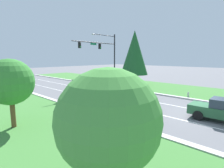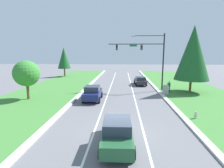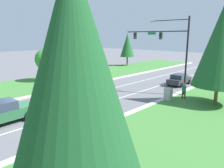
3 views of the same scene
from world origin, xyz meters
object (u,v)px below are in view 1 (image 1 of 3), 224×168
at_px(traffic_signal_mast, 105,52).
at_px(navy_sedan, 97,96).
at_px(conifer_far_right_tree, 134,53).
at_px(oak_far_left_tree, 108,121).
at_px(charcoal_sedan, 84,81).
at_px(utility_cabinet, 129,85).
at_px(pedestrian, 124,82).
at_px(fire_hydrant, 188,95).
at_px(oak_near_left_tree, 10,82).
at_px(forest_sedan, 223,110).

height_order(traffic_signal_mast, navy_sedan, traffic_signal_mast).
distance_m(conifer_far_right_tree, oak_far_left_tree, 26.82).
bearing_deg(charcoal_sedan, utility_cabinet, -74.25).
distance_m(traffic_signal_mast, navy_sedan, 10.91).
distance_m(pedestrian, oak_far_left_tree, 24.15).
relative_size(charcoal_sedan, navy_sedan, 1.04).
bearing_deg(fire_hydrant, oak_near_left_tree, 163.11).
relative_size(traffic_signal_mast, fire_hydrant, 12.27).
xyz_separation_m(traffic_signal_mast, pedestrian, (2.97, -1.48, -4.77)).
height_order(utility_cabinet, oak_far_left_tree, oak_far_left_tree).
height_order(navy_sedan, utility_cabinet, navy_sedan).
distance_m(fire_hydrant, conifer_far_right_tree, 12.53).
bearing_deg(navy_sedan, utility_cabinet, 17.95).
relative_size(traffic_signal_mast, navy_sedan, 2.02).
xyz_separation_m(charcoal_sedan, navy_sedan, (-6.84, -11.03, 0.15)).
xyz_separation_m(fire_hydrant, conifer_far_right_tree, (3.50, 10.77, 5.37)).
bearing_deg(oak_near_left_tree, traffic_signal_mast, 23.04).
bearing_deg(traffic_signal_mast, pedestrian, -26.56).
relative_size(charcoal_sedan, fire_hydrant, 6.33).
distance_m(utility_cabinet, conifer_far_right_tree, 6.71).
relative_size(charcoal_sedan, oak_far_left_tree, 0.95).
xyz_separation_m(utility_cabinet, pedestrian, (0.88, 1.70, 0.26)).
bearing_deg(fire_hydrant, oak_far_left_tree, -167.04).
height_order(traffic_signal_mast, utility_cabinet, traffic_signal_mast).
xyz_separation_m(navy_sedan, oak_far_left_tree, (-8.54, -9.92, 2.24)).
bearing_deg(fire_hydrant, utility_cabinet, 93.29).
xyz_separation_m(pedestrian, fire_hydrant, (-0.37, -10.56, -0.59)).
xyz_separation_m(traffic_signal_mast, navy_sedan, (-7.42, -6.40, -4.80)).
bearing_deg(oak_near_left_tree, navy_sedan, 1.19).
bearing_deg(oak_far_left_tree, oak_near_left_tree, 86.97).
bearing_deg(traffic_signal_mast, navy_sedan, -139.20).
bearing_deg(conifer_far_right_tree, pedestrian, -176.21).
relative_size(traffic_signal_mast, charcoal_sedan, 1.94).
height_order(traffic_signal_mast, oak_far_left_tree, traffic_signal_mast).
xyz_separation_m(navy_sedan, pedestrian, (10.38, 4.92, 0.03)).
xyz_separation_m(forest_sedan, conifer_far_right_tree, (10.19, 15.70, 4.81)).
distance_m(pedestrian, oak_near_left_tree, 19.24).
height_order(forest_sedan, pedestrian, forest_sedan).
relative_size(forest_sedan, pedestrian, 2.74).
bearing_deg(navy_sedan, oak_far_left_tree, -131.48).
height_order(utility_cabinet, fire_hydrant, utility_cabinet).
bearing_deg(navy_sedan, traffic_signal_mast, 40.07).
bearing_deg(navy_sedan, forest_sedan, -73.33).
relative_size(forest_sedan, utility_cabinet, 3.40).
bearing_deg(forest_sedan, oak_far_left_tree, 175.24).
bearing_deg(conifer_far_right_tree, traffic_signal_mast, 168.17).
distance_m(utility_cabinet, oak_near_left_tree, 18.04).
bearing_deg(fire_hydrant, forest_sedan, -143.63).
bearing_deg(oak_far_left_tree, fire_hydrant, 12.96).
relative_size(traffic_signal_mast, oak_far_left_tree, 1.85).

